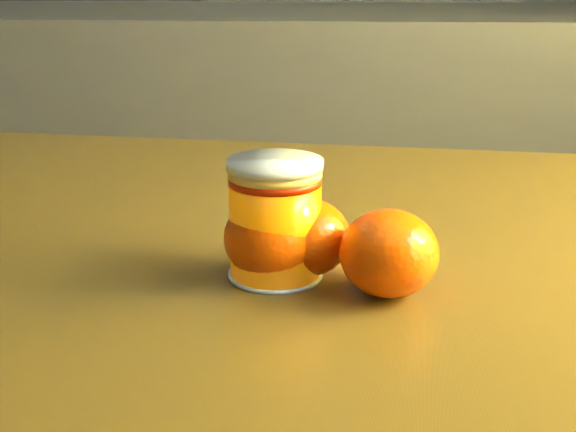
{
  "coord_description": "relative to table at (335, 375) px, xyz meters",
  "views": [
    {
      "loc": [
        0.82,
        -0.46,
        1.04
      ],
      "look_at": [
        0.79,
        0.09,
        0.85
      ],
      "focal_mm": 50.0,
      "sensor_mm": 36.0,
      "label": 1
    }
  ],
  "objects": [
    {
      "name": "juice_glass",
      "position": [
        -0.05,
        -0.04,
        0.15
      ],
      "size": [
        0.07,
        0.07,
        0.09
      ],
      "rotation": [
        0.0,
        0.0,
        0.31
      ],
      "color": "orange",
      "rests_on": "table"
    },
    {
      "name": "table",
      "position": [
        0.0,
        0.0,
        0.0
      ],
      "size": [
        1.15,
        0.87,
        0.81
      ],
      "rotation": [
        0.0,
        0.0,
        -0.11
      ],
      "color": "brown",
      "rests_on": "ground"
    },
    {
      "name": "kitchen_counter",
      "position": [
        -0.82,
        1.33,
        -0.25
      ],
      "size": [
        3.15,
        0.6,
        0.9
      ],
      "primitive_type": "cube",
      "color": "#454649",
      "rests_on": "ground"
    },
    {
      "name": "orange_front",
      "position": [
        -0.05,
        -0.04,
        0.13
      ],
      "size": [
        0.08,
        0.08,
        0.06
      ],
      "primitive_type": "ellipsoid",
      "rotation": [
        0.0,
        0.0,
        -0.17
      ],
      "color": "#F85004",
      "rests_on": "table"
    },
    {
      "name": "orange_back",
      "position": [
        -0.02,
        -0.03,
        0.13
      ],
      "size": [
        0.08,
        0.08,
        0.06
      ],
      "primitive_type": "ellipsoid",
      "rotation": [
        0.0,
        0.0,
        0.39
      ],
      "color": "#F85004",
      "rests_on": "table"
    },
    {
      "name": "orange_extra",
      "position": [
        0.03,
        -0.07,
        0.13
      ],
      "size": [
        0.07,
        0.07,
        0.06
      ],
      "primitive_type": "ellipsoid",
      "rotation": [
        0.0,
        0.0,
        -0.04
      ],
      "color": "#F85004",
      "rests_on": "table"
    }
  ]
}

